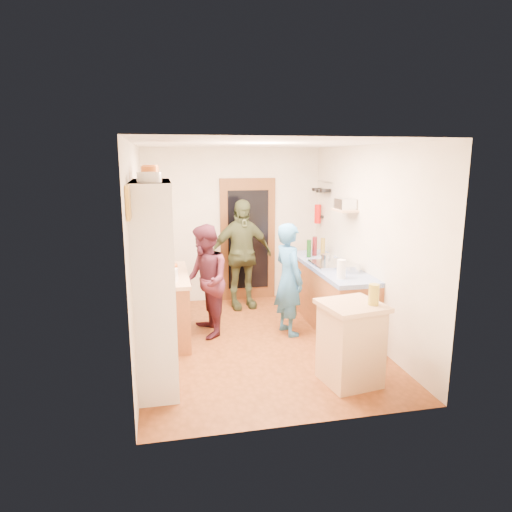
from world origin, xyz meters
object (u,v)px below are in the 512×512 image
object	(u,v)px
person_hob	(291,279)
person_back	(242,254)
hutch_body	(155,284)
island_base	(350,345)
person_left	(207,280)
right_counter_base	(329,296)

from	to	relation	value
person_hob	person_back	size ratio (longest dim) A/B	0.88
hutch_body	island_base	xyz separation A→B (m)	(2.05, -0.51, -0.67)
person_left	hutch_body	bearing A→B (deg)	-34.92
hutch_body	right_counter_base	bearing A→B (deg)	27.47
person_left	person_hob	bearing A→B (deg)	73.26
person_back	hutch_body	bearing A→B (deg)	-129.66
island_base	person_hob	distance (m)	1.58
island_base	person_left	distance (m)	2.25
hutch_body	person_hob	bearing A→B (deg)	29.08
hutch_body	person_back	distance (m)	2.68
island_base	person_left	world-z (taller)	person_left
hutch_body	person_back	bearing A→B (deg)	59.38
person_left	person_back	xyz separation A→B (m)	(0.69, 1.07, 0.11)
island_base	hutch_body	bearing A→B (deg)	166.05
island_base	person_left	bearing A→B (deg)	128.44
right_counter_base	person_back	xyz separation A→B (m)	(-1.14, 1.00, 0.47)
person_hob	person_back	distance (m)	1.37
hutch_body	person_back	xyz separation A→B (m)	(1.36, 2.30, -0.21)
person_hob	person_left	distance (m)	1.17
hutch_body	island_base	distance (m)	2.22
right_counter_base	person_hob	bearing A→B (deg)	-157.12
island_base	person_left	size ratio (longest dim) A/B	0.55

